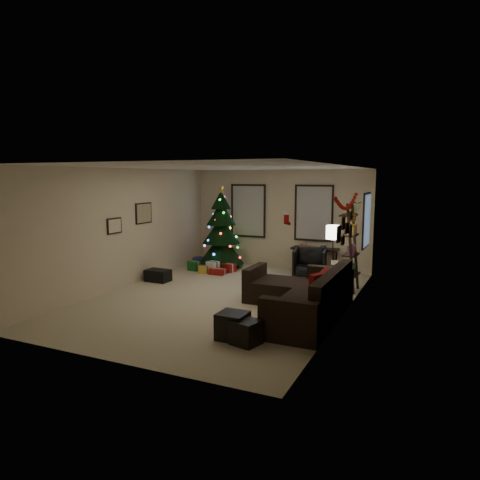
{
  "coord_description": "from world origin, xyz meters",
  "views": [
    {
      "loc": [
        4.02,
        -7.99,
        2.51
      ],
      "look_at": [
        0.1,
        0.6,
        1.15
      ],
      "focal_mm": 33.0,
      "sensor_mm": 36.0,
      "label": 1
    }
  ],
  "objects_px": {
    "sofa": "(304,298)",
    "desk": "(315,251)",
    "christmas_tree": "(221,233)",
    "desk_chair": "(310,263)",
    "bookshelf": "(352,249)"
  },
  "relations": [
    {
      "from": "desk",
      "to": "desk_chair",
      "type": "bearing_deg",
      "value": -85.74
    },
    {
      "from": "christmas_tree",
      "to": "desk_chair",
      "type": "bearing_deg",
      "value": -4.46
    },
    {
      "from": "desk_chair",
      "to": "sofa",
      "type": "bearing_deg",
      "value": -86.2
    },
    {
      "from": "desk_chair",
      "to": "christmas_tree",
      "type": "bearing_deg",
      "value": 165.67
    },
    {
      "from": "christmas_tree",
      "to": "desk_chair",
      "type": "distance_m",
      "value": 2.65
    },
    {
      "from": "christmas_tree",
      "to": "desk",
      "type": "xyz_separation_m",
      "value": [
        2.53,
        0.45,
        -0.39
      ]
    },
    {
      "from": "christmas_tree",
      "to": "desk_chair",
      "type": "height_order",
      "value": "christmas_tree"
    },
    {
      "from": "desk",
      "to": "bookshelf",
      "type": "xyz_separation_m",
      "value": [
        1.23,
        -1.54,
        0.37
      ]
    },
    {
      "from": "sofa",
      "to": "desk",
      "type": "height_order",
      "value": "sofa"
    },
    {
      "from": "bookshelf",
      "to": "sofa",
      "type": "bearing_deg",
      "value": -103.26
    },
    {
      "from": "christmas_tree",
      "to": "sofa",
      "type": "distance_m",
      "value": 4.58
    },
    {
      "from": "desk_chair",
      "to": "desk",
      "type": "bearing_deg",
      "value": 84.38
    },
    {
      "from": "sofa",
      "to": "bookshelf",
      "type": "relative_size",
      "value": 1.48
    },
    {
      "from": "bookshelf",
      "to": "desk",
      "type": "bearing_deg",
      "value": 128.59
    },
    {
      "from": "sofa",
      "to": "desk",
      "type": "relative_size",
      "value": 2.37
    }
  ]
}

